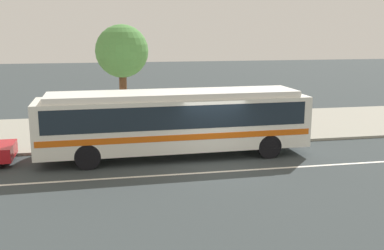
{
  "coord_description": "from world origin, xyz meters",
  "views": [
    {
      "loc": [
        -4.3,
        -16.59,
        5.24
      ],
      "look_at": [
        -0.66,
        1.78,
        1.3
      ],
      "focal_mm": 42.2,
      "sensor_mm": 36.0,
      "label": 1
    }
  ],
  "objects_px": {
    "pedestrian_standing_by_tree": "(132,124)",
    "bus_stop_sign": "(249,108)",
    "pedestrian_waiting_near_sign": "(171,120)",
    "street_tree_near_stop": "(122,52)",
    "transit_bus": "(175,119)",
    "pedestrian_walking_along_curb": "(98,122)"
  },
  "relations": [
    {
      "from": "bus_stop_sign",
      "to": "street_tree_near_stop",
      "type": "xyz_separation_m",
      "value": [
        -5.74,
        2.22,
        2.55
      ]
    },
    {
      "from": "pedestrian_standing_by_tree",
      "to": "bus_stop_sign",
      "type": "relative_size",
      "value": 0.69
    },
    {
      "from": "transit_bus",
      "to": "bus_stop_sign",
      "type": "xyz_separation_m",
      "value": [
        3.82,
        1.75,
        0.03
      ]
    },
    {
      "from": "street_tree_near_stop",
      "to": "bus_stop_sign",
      "type": "bearing_deg",
      "value": -21.16
    },
    {
      "from": "transit_bus",
      "to": "pedestrian_waiting_near_sign",
      "type": "relative_size",
      "value": 6.77
    },
    {
      "from": "transit_bus",
      "to": "street_tree_near_stop",
      "type": "relative_size",
      "value": 2.08
    },
    {
      "from": "pedestrian_walking_along_curb",
      "to": "pedestrian_standing_by_tree",
      "type": "height_order",
      "value": "pedestrian_walking_along_curb"
    },
    {
      "from": "pedestrian_walking_along_curb",
      "to": "pedestrian_standing_by_tree",
      "type": "distance_m",
      "value": 1.66
    },
    {
      "from": "transit_bus",
      "to": "pedestrian_standing_by_tree",
      "type": "distance_m",
      "value": 2.54
    },
    {
      "from": "transit_bus",
      "to": "street_tree_near_stop",
      "type": "bearing_deg",
      "value": 115.87
    },
    {
      "from": "pedestrian_waiting_near_sign",
      "to": "street_tree_near_stop",
      "type": "relative_size",
      "value": 0.31
    },
    {
      "from": "transit_bus",
      "to": "pedestrian_walking_along_curb",
      "type": "bearing_deg",
      "value": 142.22
    },
    {
      "from": "bus_stop_sign",
      "to": "pedestrian_walking_along_curb",
      "type": "bearing_deg",
      "value": 174.09
    },
    {
      "from": "pedestrian_waiting_near_sign",
      "to": "pedestrian_standing_by_tree",
      "type": "relative_size",
      "value": 1.01
    },
    {
      "from": "pedestrian_waiting_near_sign",
      "to": "transit_bus",
      "type": "bearing_deg",
      "value": -94.65
    },
    {
      "from": "transit_bus",
      "to": "pedestrian_standing_by_tree",
      "type": "xyz_separation_m",
      "value": [
        -1.65,
        1.84,
        -0.54
      ]
    },
    {
      "from": "pedestrian_walking_along_curb",
      "to": "transit_bus",
      "type": "bearing_deg",
      "value": -37.78
    },
    {
      "from": "pedestrian_walking_along_curb",
      "to": "bus_stop_sign",
      "type": "height_order",
      "value": "bus_stop_sign"
    },
    {
      "from": "transit_bus",
      "to": "pedestrian_waiting_near_sign",
      "type": "distance_m",
      "value": 2.63
    },
    {
      "from": "pedestrian_waiting_near_sign",
      "to": "pedestrian_walking_along_curb",
      "type": "bearing_deg",
      "value": -178.33
    },
    {
      "from": "pedestrian_waiting_near_sign",
      "to": "pedestrian_standing_by_tree",
      "type": "xyz_separation_m",
      "value": [
        -1.86,
        -0.73,
        -0.01
      ]
    },
    {
      "from": "pedestrian_standing_by_tree",
      "to": "street_tree_near_stop",
      "type": "bearing_deg",
      "value": 97.24
    }
  ]
}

